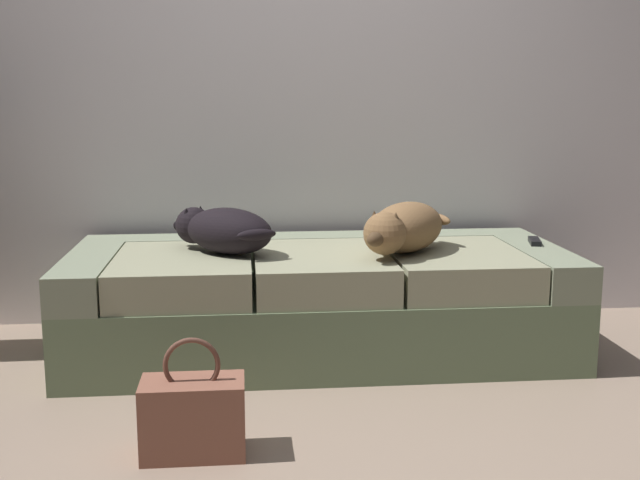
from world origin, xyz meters
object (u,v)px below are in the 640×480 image
at_px(couch, 319,300).
at_px(handbag, 193,416).
at_px(dog_tan, 403,228).
at_px(tv_remote, 535,241).
at_px(dog_dark, 223,230).

height_order(couch, handbag, couch).
distance_m(dog_tan, tv_remote, 0.66).
height_order(couch, tv_remote, tv_remote).
height_order(couch, dog_tan, dog_tan).
bearing_deg(handbag, dog_tan, 46.43).
bearing_deg(dog_tan, tv_remote, 13.71).
bearing_deg(dog_tan, couch, 161.43).
xyz_separation_m(dog_tan, handbag, (-0.83, -0.88, -0.43)).
bearing_deg(couch, dog_dark, -175.31).
distance_m(dog_dark, dog_tan, 0.76).
distance_m(dog_tan, handbag, 1.28).
distance_m(dog_dark, handbag, 1.05).
bearing_deg(dog_dark, handbag, -94.74).
bearing_deg(dog_tan, handbag, -133.57).
relative_size(dog_dark, handbag, 1.31).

